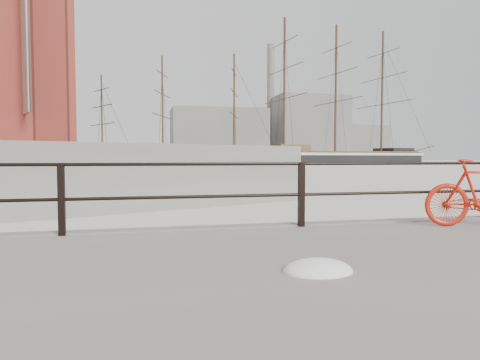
{
  "coord_description": "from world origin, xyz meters",
  "views": [
    {
      "loc": [
        -5.92,
        -6.4,
        1.42
      ],
      "look_at": [
        -4.1,
        1.5,
        1.0
      ],
      "focal_mm": 32.0,
      "sensor_mm": 36.0,
      "label": 1
    }
  ],
  "objects": [
    {
      "name": "barque_black",
      "position": [
        41.21,
        92.49,
        0.0
      ],
      "size": [
        65.88,
        30.74,
        35.62
      ],
      "primitive_type": null,
      "rotation": [
        0.0,
        0.0,
        0.16
      ],
      "color": "black",
      "rests_on": "ground"
    },
    {
      "name": "schooner_mid",
      "position": [
        4.64,
        75.09,
        0.0
      ],
      "size": [
        32.98,
        22.0,
        21.77
      ],
      "primitive_type": null,
      "rotation": [
        0.0,
        0.0,
        -0.33
      ],
      "color": "silver",
      "rests_on": "ground"
    },
    {
      "name": "schooner_left",
      "position": [
        -18.15,
        78.24,
        0.0
      ],
      "size": [
        26.28,
        21.1,
        18.26
      ],
      "primitive_type": null,
      "rotation": [
        0.0,
        0.0,
        0.5
      ],
      "color": "silver",
      "rests_on": "ground"
    },
    {
      "name": "industrial_west",
      "position": [
        20.0,
        140.0,
        9.0
      ],
      "size": [
        32.0,
        18.0,
        18.0
      ],
      "primitive_type": "cube",
      "color": "gray",
      "rests_on": "ground"
    },
    {
      "name": "industrial_mid",
      "position": [
        55.0,
        145.0,
        12.0
      ],
      "size": [
        26.0,
        20.0,
        24.0
      ],
      "primitive_type": "cube",
      "color": "gray",
      "rests_on": "ground"
    },
    {
      "name": "industrial_east",
      "position": [
        78.0,
        150.0,
        7.0
      ],
      "size": [
        20.0,
        16.0,
        14.0
      ],
      "primitive_type": "cube",
      "color": "gray",
      "rests_on": "ground"
    },
    {
      "name": "smokestack",
      "position": [
        42.0,
        150.0,
        22.0
      ],
      "size": [
        2.8,
        2.8,
        44.0
      ],
      "primitive_type": "cylinder",
      "color": "gray",
      "rests_on": "ground"
    }
  ]
}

